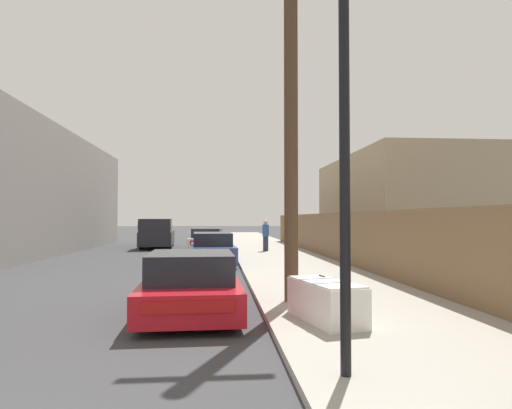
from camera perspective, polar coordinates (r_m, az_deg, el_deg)
name	(u,v)px	position (r m, az deg, el deg)	size (l,w,h in m)	color
sidewalk_curb	(270,250)	(25.79, 1.73, -5.72)	(4.20, 63.00, 0.12)	#9E998E
discarded_fridge	(326,301)	(7.92, 8.70, -11.83)	(1.07, 1.83, 0.69)	white
parked_sports_car_red	(191,285)	(9.14, -8.10, -9.90)	(1.94, 4.33, 1.19)	red
car_parked_mid	(212,249)	(18.64, -5.50, -5.57)	(1.92, 4.68, 1.27)	#2D478C
car_parked_far	(208,240)	(26.34, -6.04, -4.44)	(2.16, 4.76, 1.28)	silver
pickup_truck	(157,234)	(28.99, -12.28, -3.56)	(2.24, 5.60, 1.82)	#232328
utility_pole	(291,114)	(9.84, 4.39, 11.17)	(1.80, 0.29, 7.61)	#4C3826
street_lamp	(344,128)	(5.24, 11.00, 9.39)	(0.26, 0.26, 4.71)	black
wooden_fence	(342,237)	(18.33, 10.68, -4.05)	(0.08, 34.42, 1.96)	brown
building_left_block	(5,192)	(27.55, -28.88, 1.33)	(7.00, 22.06, 6.44)	gray
building_right_house	(395,204)	(27.70, 16.95, 0.08)	(6.00, 12.87, 5.39)	tan
pedestrian	(266,235)	(24.21, 1.21, -3.86)	(0.34, 0.34, 1.64)	#282D42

